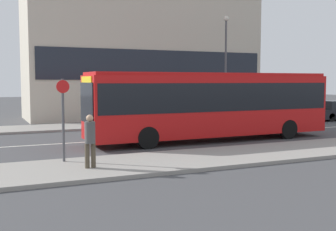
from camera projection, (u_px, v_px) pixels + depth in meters
ground_plane at (136, 139)px, 20.94m from camera, size 120.00×120.00×0.00m
sidewalk_near at (196, 159)px, 15.27m from camera, size 44.00×3.50×0.13m
sidewalk_far at (102, 126)px, 26.61m from camera, size 44.00×3.50×0.13m
lane_centerline at (136, 139)px, 20.94m from camera, size 41.80×0.16×0.01m
apartment_block_left_tower at (144, 25)px, 33.85m from camera, size 18.53×6.07×14.80m
city_bus at (212, 102)px, 20.33m from camera, size 12.22×2.47×3.27m
parked_car_0 at (279, 114)px, 28.90m from camera, size 4.06×1.74×1.32m
parked_car_1 at (336, 111)px, 31.05m from camera, size 4.20×1.74×1.43m
pedestrian_near_stop at (90, 138)px, 13.33m from camera, size 0.35×0.34×1.70m
bus_stop_sign at (63, 114)px, 14.33m from camera, size 0.44×0.12×2.84m
street_lamp at (226, 57)px, 29.31m from camera, size 0.36×0.36×7.24m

